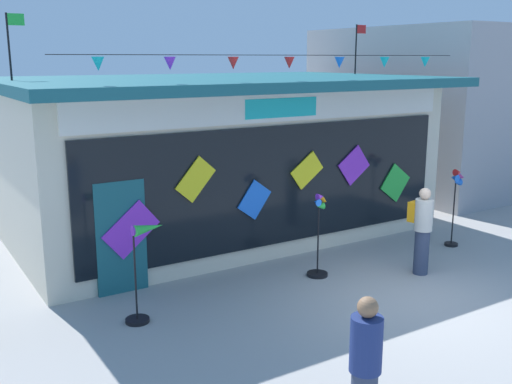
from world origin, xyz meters
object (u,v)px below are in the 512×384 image
at_px(kite_shop_building, 214,153).
at_px(wind_spinner_left, 319,238).
at_px(wind_spinner_far_left, 144,261).
at_px(person_near_camera, 422,229).
at_px(person_mid_plaza, 365,371).
at_px(wind_spinner_center_left, 456,194).

height_order(kite_shop_building, wind_spinner_left, kite_shop_building).
bearing_deg(kite_shop_building, wind_spinner_far_left, -130.10).
height_order(kite_shop_building, wind_spinner_far_left, kite_shop_building).
relative_size(person_near_camera, person_mid_plaza, 1.00).
bearing_deg(wind_spinner_left, person_mid_plaza, -122.63).
distance_m(kite_shop_building, person_near_camera, 5.29).
bearing_deg(kite_shop_building, wind_spinner_left, -89.01).
xyz_separation_m(person_near_camera, person_mid_plaza, (-4.45, -3.32, -0.03)).
bearing_deg(wind_spinner_center_left, person_near_camera, -156.93).
bearing_deg(person_near_camera, wind_spinner_center_left, 12.82).
height_order(wind_spinner_center_left, person_mid_plaza, wind_spinner_center_left).
xyz_separation_m(kite_shop_building, person_mid_plaza, (-2.64, -8.20, -0.97)).
height_order(kite_shop_building, person_near_camera, kite_shop_building).
relative_size(wind_spinner_far_left, person_near_camera, 0.94).
relative_size(wind_spinner_center_left, person_near_camera, 1.03).
height_order(wind_spinner_far_left, person_mid_plaza, person_mid_plaza).
distance_m(kite_shop_building, wind_spinner_left, 4.11).
relative_size(kite_shop_building, person_mid_plaza, 5.74).
xyz_separation_m(kite_shop_building, person_near_camera, (1.81, -4.88, -0.94)).
bearing_deg(person_mid_plaza, wind_spinner_center_left, 79.69).
height_order(kite_shop_building, wind_spinner_center_left, kite_shop_building).
xyz_separation_m(wind_spinner_far_left, wind_spinner_left, (3.49, 0.09, -0.23)).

